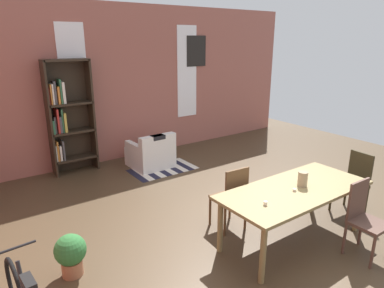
% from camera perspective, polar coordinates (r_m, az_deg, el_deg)
% --- Properties ---
extents(ground_plane, '(10.72, 10.72, 0.00)m').
position_cam_1_polar(ground_plane, '(5.13, 13.35, -13.82)').
color(ground_plane, '#483724').
extents(back_wall_brick, '(8.77, 0.12, 3.33)m').
position_cam_1_polar(back_wall_brick, '(7.84, -9.48, 10.07)').
color(back_wall_brick, '#A05C51').
rests_on(back_wall_brick, ground).
extents(window_pane_0, '(0.55, 0.02, 2.16)m').
position_cam_1_polar(window_pane_0, '(7.27, -19.10, 10.15)').
color(window_pane_0, white).
extents(window_pane_1, '(0.55, 0.02, 2.16)m').
position_cam_1_polar(window_pane_1, '(8.45, -0.85, 11.93)').
color(window_pane_1, white).
extents(dining_table, '(2.09, 0.92, 0.76)m').
position_cam_1_polar(dining_table, '(4.65, 16.83, -7.99)').
color(dining_table, olive).
rests_on(dining_table, ground).
extents(vase_on_table, '(0.13, 0.13, 0.20)m').
position_cam_1_polar(vase_on_table, '(4.68, 18.01, -5.58)').
color(vase_on_table, '#998466').
rests_on(vase_on_table, dining_table).
extents(tealight_candle_0, '(0.04, 0.04, 0.03)m').
position_cam_1_polar(tealight_candle_0, '(4.85, 18.04, -5.80)').
color(tealight_candle_0, silver).
rests_on(tealight_candle_0, dining_table).
extents(tealight_candle_1, '(0.04, 0.04, 0.03)m').
position_cam_1_polar(tealight_candle_1, '(4.53, 16.75, -7.36)').
color(tealight_candle_1, silver).
rests_on(tealight_candle_1, dining_table).
extents(tealight_candle_2, '(0.04, 0.04, 0.05)m').
position_cam_1_polar(tealight_candle_2, '(4.09, 12.17, -9.66)').
color(tealight_candle_2, silver).
rests_on(tealight_candle_2, dining_table).
extents(dining_chair_head_right, '(0.43, 0.43, 0.95)m').
position_cam_1_polar(dining_chair_head_right, '(5.83, 25.46, -5.58)').
color(dining_chair_head_right, '#302A18').
rests_on(dining_chair_head_right, ground).
extents(dining_chair_far_left, '(0.43, 0.43, 0.95)m').
position_cam_1_polar(dining_chair_far_left, '(4.82, 6.60, -8.65)').
color(dining_chair_far_left, '#533822').
rests_on(dining_chair_far_left, ground).
extents(dining_chair_near_right, '(0.41, 0.41, 0.95)m').
position_cam_1_polar(dining_chair_near_right, '(4.78, 26.83, -10.78)').
color(dining_chair_near_right, '#50372D').
rests_on(dining_chair_near_right, ground).
extents(bookshelf_tall, '(0.87, 0.33, 2.24)m').
position_cam_1_polar(bookshelf_tall, '(7.12, -20.17, 4.36)').
color(bookshelf_tall, '#2D2319').
rests_on(bookshelf_tall, ground).
extents(armchair_white, '(0.83, 0.83, 0.75)m').
position_cam_1_polar(armchair_white, '(7.24, -6.83, -1.68)').
color(armchair_white, silver).
rests_on(armchair_white, ground).
extents(potted_plant_by_shelf, '(0.36, 0.36, 0.51)m').
position_cam_1_polar(potted_plant_by_shelf, '(4.27, -19.62, -16.80)').
color(potted_plant_by_shelf, '#9E6042').
rests_on(potted_plant_by_shelf, ground).
extents(striped_rug, '(1.33, 0.78, 0.01)m').
position_cam_1_polar(striped_rug, '(7.15, -4.89, -4.20)').
color(striped_rug, '#1E1E33').
rests_on(striped_rug, ground).
extents(framed_picture, '(0.56, 0.03, 0.72)m').
position_cam_1_polar(framed_picture, '(8.57, 0.69, 15.26)').
color(framed_picture, black).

